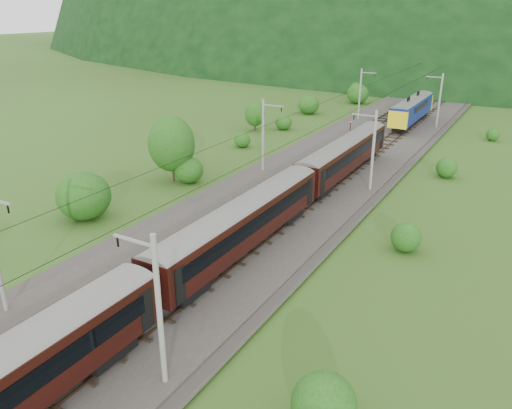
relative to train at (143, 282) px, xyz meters
The scene contains 15 objects.
ground 5.03m from the train, 128.93° to the right, with size 600.00×600.00×0.00m, color #314B17.
railbed 8.06m from the train, 108.85° to the left, with size 14.00×220.00×0.30m, color #38332D.
track_left 9.00m from the train, 124.33° to the left, with size 2.40×220.00×0.27m.
track_right 7.61m from the train, 90.00° to the left, with size 2.40×220.00×0.27m.
catenary_left 30.28m from the train, 106.36° to the left, with size 2.54×192.28×8.00m.
catenary_right 29.29m from the train, 82.69° to the left, with size 2.54×192.28×8.00m.
overhead_wires 8.35m from the train, 108.85° to the left, with size 4.83×198.00×0.03m.
mountain_main 257.06m from the train, 90.53° to the left, with size 504.00×360.00×244.00m, color black.
mountain_ridge 321.28m from the train, 112.40° to the left, with size 336.00×280.00×132.00m, color black.
train is the anchor object (origin of this frame).
hazard_post_near 42.48m from the train, 93.51° to the left, with size 0.15×0.15×1.39m, color red.
hazard_post_far 40.43m from the train, 92.60° to the left, with size 0.16×0.16×1.46m, color red.
signal 50.61m from the train, 96.90° to the left, with size 0.21×0.21×1.86m.
vegetation_left 23.68m from the train, 132.54° to the left, with size 9.40×143.52×7.04m.
vegetation_right 10.99m from the train, ahead, with size 6.44×101.18×2.83m.
Camera 1 is at (19.94, -14.78, 17.55)m, focal length 35.00 mm.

